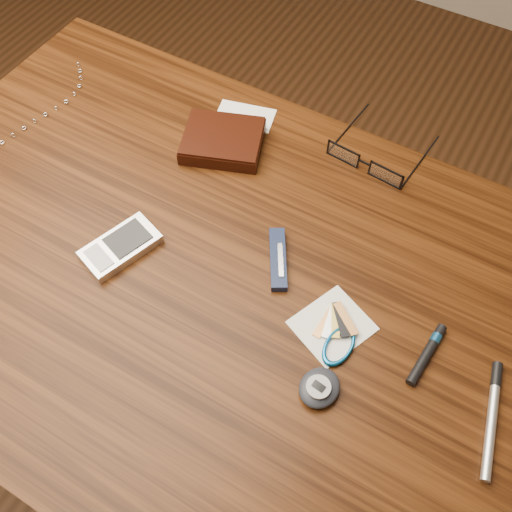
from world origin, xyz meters
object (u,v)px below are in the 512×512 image
at_px(wallet_and_card, 223,140).
at_px(eyeglasses, 367,162).
at_px(desk, 201,299).
at_px(pocket_knife, 278,259).
at_px(notepad_keys, 336,335).
at_px(pedometer, 319,388).
at_px(pda_phone, 121,247).
at_px(silver_pen, 493,410).

height_order(wallet_and_card, eyeglasses, eyeglasses).
distance_m(desk, wallet_and_card, 0.25).
bearing_deg(pocket_knife, eyeglasses, 81.09).
xyz_separation_m(wallet_and_card, eyeglasses, (0.21, 0.07, -0.00)).
bearing_deg(desk, notepad_keys, -0.38).
bearing_deg(desk, eyeglasses, 64.66).
bearing_deg(pedometer, wallet_and_card, 137.60).
distance_m(pedometer, pocket_knife, 0.19).
relative_size(wallet_and_card, pda_phone, 1.54).
height_order(pocket_knife, silver_pen, pocket_knife).
height_order(eyeglasses, notepad_keys, eyeglasses).
bearing_deg(pda_phone, notepad_keys, 5.58).
height_order(pda_phone, pocket_knife, pda_phone).
bearing_deg(desk, wallet_and_card, 111.58).
distance_m(eyeglasses, pda_phone, 0.39).
bearing_deg(wallet_and_card, pocket_knife, -39.33).
height_order(desk, pedometer, pedometer).
height_order(notepad_keys, pocket_knife, pocket_knife).
xyz_separation_m(desk, wallet_and_card, (-0.08, 0.21, 0.12)).
bearing_deg(notepad_keys, eyeglasses, 106.73).
relative_size(pedometer, silver_pen, 0.42).
bearing_deg(pda_phone, eyeglasses, 53.10).
relative_size(desk, wallet_and_card, 5.47).
distance_m(wallet_and_card, pda_phone, 0.24).
height_order(desk, eyeglasses, eyeglasses).
bearing_deg(pocket_knife, wallet_and_card, 140.67).
bearing_deg(silver_pen, desk, -179.65).
bearing_deg(silver_pen, pda_phone, -176.15).
bearing_deg(silver_pen, pedometer, -157.13).
bearing_deg(eyeglasses, wallet_and_card, -161.59).
xyz_separation_m(pocket_knife, silver_pen, (0.32, -0.06, -0.00)).
bearing_deg(wallet_and_card, silver_pen, -22.27).
height_order(wallet_and_card, pocket_knife, wallet_and_card).
relative_size(desk, notepad_keys, 8.69).
bearing_deg(pocket_knife, notepad_keys, -27.48).
xyz_separation_m(notepad_keys, pocket_knife, (-0.12, 0.06, 0.00)).
relative_size(eyeglasses, silver_pen, 1.01).
distance_m(eyeglasses, pocket_knife, 0.22).
bearing_deg(desk, silver_pen, 0.35).
xyz_separation_m(desk, pedometer, (0.23, -0.08, 0.11)).
distance_m(desk, pda_phone, 0.15).
bearing_deg(pocket_knife, pedometer, -46.16).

